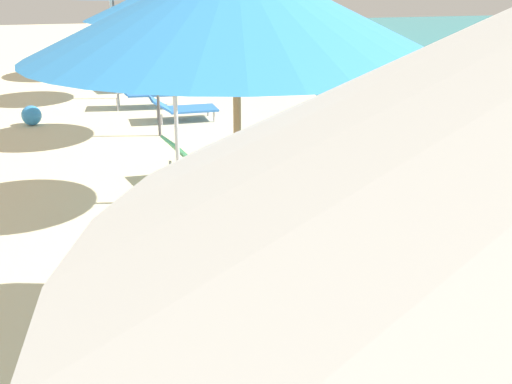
% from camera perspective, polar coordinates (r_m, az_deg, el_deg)
% --- Properties ---
extents(umbrella_third, '(2.57, 2.57, 2.87)m').
position_cam_1_polar(umbrella_third, '(3.81, -1.89, 16.95)').
color(umbrella_third, olive).
rests_on(umbrella_third, ground).
extents(lounger_third_shoreside, '(1.48, 0.91, 0.62)m').
position_cam_1_polar(lounger_third_shoreside, '(5.47, 1.35, -6.20)').
color(lounger_third_shoreside, blue).
rests_on(lounger_third_shoreside, ground).
extents(umbrella_fourth, '(1.94, 1.94, 2.69)m').
position_cam_1_polar(umbrella_fourth, '(7.18, -7.98, 17.34)').
color(umbrella_fourth, silver).
rests_on(umbrella_fourth, ground).
extents(lounger_fourth_shoreside, '(1.46, 0.87, 0.60)m').
position_cam_1_polar(lounger_fourth_shoreside, '(8.52, -4.12, 3.39)').
color(lounger_fourth_shoreside, '#4CA572').
rests_on(lounger_fourth_shoreside, ground).
extents(lounger_fourth_inland, '(1.61, 0.94, 0.70)m').
position_cam_1_polar(lounger_fourth_inland, '(6.72, 3.27, -0.82)').
color(lounger_fourth_inland, blue).
rests_on(lounger_fourth_inland, ground).
extents(lounger_fifth_shoreside, '(1.28, 0.66, 0.47)m').
position_cam_1_polar(lounger_fifth_shoreside, '(11.93, -6.85, 7.84)').
color(lounger_fifth_shoreside, blue).
rests_on(lounger_fifth_shoreside, ground).
extents(lounger_sixth_shoreside, '(1.35, 0.86, 0.52)m').
position_cam_1_polar(lounger_sixth_shoreside, '(15.30, -11.03, 10.33)').
color(lounger_sixth_shoreside, blue).
rests_on(lounger_sixth_shoreside, ground).
extents(lounger_sixth_inland, '(1.42, 0.72, 0.66)m').
position_cam_1_polar(lounger_sixth_inland, '(13.21, -10.47, 9.21)').
color(lounger_sixth_inland, blue).
rests_on(lounger_sixth_inland, ground).
extents(lounger_farthest_shoreside, '(1.46, 0.69, 0.54)m').
position_cam_1_polar(lounger_farthest_shoreside, '(18.77, -10.86, 12.14)').
color(lounger_farthest_shoreside, blue).
rests_on(lounger_farthest_shoreside, ground).
extents(lounger_farthest_inland, '(1.39, 0.76, 0.59)m').
position_cam_1_polar(lounger_farthest_inland, '(16.94, -10.55, 11.35)').
color(lounger_farthest_inland, blue).
rests_on(lounger_farthest_inland, ground).
extents(beach_ball, '(0.37, 0.37, 0.37)m').
position_cam_1_polar(beach_ball, '(12.24, -20.25, 6.74)').
color(beach_ball, '#338CD8').
rests_on(beach_ball, ground).
extents(cooler_box, '(0.51, 0.45, 0.35)m').
position_cam_1_polar(cooler_box, '(20.01, -3.65, 12.53)').
color(cooler_box, '#2659B2').
rests_on(cooler_box, ground).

